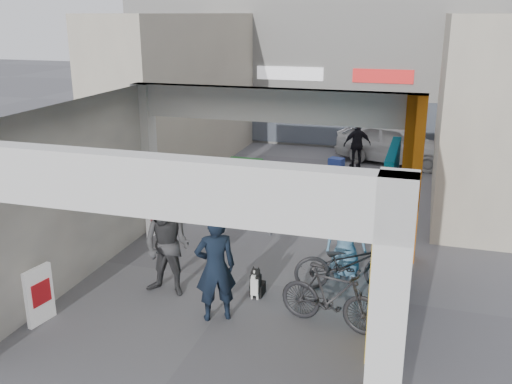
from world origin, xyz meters
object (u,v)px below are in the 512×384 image
(border_collie, at_px, (256,284))
(man_back_turned, at_px, (167,246))
(produce_stand, at_px, (244,175))
(man_crates, at_px, (357,144))
(man_with_dog, at_px, (215,267))
(cafe_set, at_px, (251,189))
(white_van, at_px, (397,143))
(bicycle_front, at_px, (347,263))
(bicycle_rear, at_px, (331,297))
(man_elderly, at_px, (346,238))

(border_collie, distance_m, man_back_turned, 1.78)
(produce_stand, xyz_separation_m, man_back_turned, (0.83, -7.03, 0.64))
(man_back_turned, relative_size, man_crates, 1.19)
(man_back_turned, bearing_deg, man_crates, 80.73)
(border_collie, relative_size, man_with_dog, 0.33)
(produce_stand, bearing_deg, border_collie, -58.75)
(cafe_set, relative_size, produce_stand, 1.19)
(produce_stand, bearing_deg, cafe_set, -52.51)
(white_van, bearing_deg, bicycle_front, -166.71)
(border_collie, bearing_deg, man_crates, 87.95)
(bicycle_front, bearing_deg, man_with_dog, 113.22)
(border_collie, bearing_deg, bicycle_front, 28.34)
(produce_stand, height_order, man_with_dog, man_with_dog)
(produce_stand, height_order, bicycle_front, bicycle_front)
(man_with_dog, distance_m, bicycle_rear, 1.99)
(man_elderly, distance_m, white_van, 9.47)
(man_crates, bearing_deg, produce_stand, 21.38)
(border_collie, height_order, man_elderly, man_elderly)
(man_crates, xyz_separation_m, white_van, (1.23, 1.04, -0.09))
(bicycle_rear, bearing_deg, produce_stand, 40.13)
(cafe_set, distance_m, man_back_turned, 5.84)
(man_with_dog, xyz_separation_m, bicycle_front, (1.97, 1.74, -0.43))
(man_crates, bearing_deg, man_back_turned, 53.19)
(bicycle_front, bearing_deg, white_van, -19.63)
(produce_stand, bearing_deg, man_elderly, -42.83)
(man_back_turned, relative_size, bicycle_front, 0.96)
(man_crates, relative_size, white_van, 0.39)
(white_van, bearing_deg, man_elderly, -167.52)
(cafe_set, xyz_separation_m, bicycle_rear, (3.31, -6.09, 0.23))
(cafe_set, distance_m, produce_stand, 1.37)
(cafe_set, relative_size, white_van, 0.35)
(produce_stand, relative_size, white_van, 0.29)
(produce_stand, height_order, border_collie, produce_stand)
(cafe_set, bearing_deg, produce_stand, 116.22)
(man_with_dog, height_order, man_elderly, man_with_dog)
(man_with_dog, distance_m, man_crates, 10.78)
(man_back_turned, xyz_separation_m, bicycle_rear, (3.09, -0.29, -0.41))
(man_crates, xyz_separation_m, bicycle_rear, (0.93, -10.43, -0.26))
(man_crates, relative_size, bicycle_rear, 0.89)
(man_back_turned, height_order, bicycle_front, man_back_turned)
(man_elderly, height_order, bicycle_front, man_elderly)
(border_collie, xyz_separation_m, man_crates, (0.55, 9.79, 0.55))
(produce_stand, distance_m, bicycle_rear, 8.30)
(border_collie, distance_m, man_elderly, 2.05)
(man_crates, distance_m, bicycle_rear, 10.47)
(man_elderly, relative_size, bicycle_front, 0.81)
(man_elderly, bearing_deg, produce_stand, 110.08)
(man_crates, bearing_deg, white_van, -164.72)
(cafe_set, bearing_deg, man_back_turned, -87.78)
(produce_stand, distance_m, man_elderly, 6.58)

